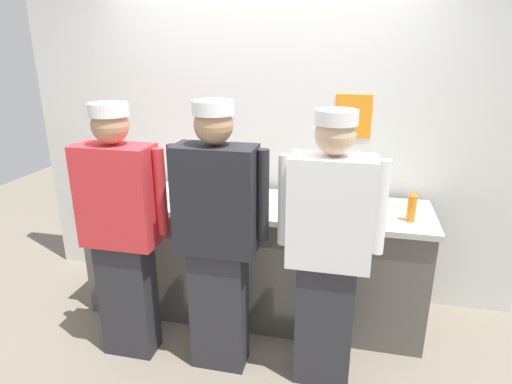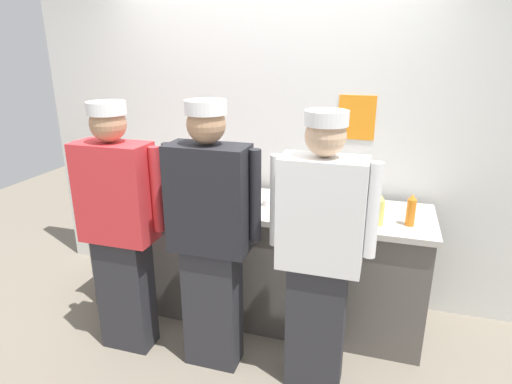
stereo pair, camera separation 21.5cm
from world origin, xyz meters
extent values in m
plane|color=slate|center=(0.00, 0.00, 0.00)|extent=(9.00, 9.00, 0.00)
cube|color=silver|center=(0.00, 0.82, 1.31)|extent=(4.02, 0.10, 2.62)
cube|color=orange|center=(0.68, 0.76, 1.52)|extent=(0.27, 0.01, 0.33)
cube|color=#56514C|center=(0.00, 0.35, 0.44)|extent=(2.51, 0.61, 0.88)
cube|color=#B7B2A8|center=(0.00, 0.35, 0.90)|extent=(2.56, 0.67, 0.04)
cube|color=#2D2D33|center=(-0.71, -0.29, 0.41)|extent=(0.34, 0.20, 0.82)
cube|color=red|center=(-0.71, -0.29, 1.14)|extent=(0.48, 0.24, 0.65)
cylinder|color=red|center=(-0.98, -0.25, 1.17)|extent=(0.07, 0.07, 0.55)
cylinder|color=red|center=(-0.44, -0.25, 1.17)|extent=(0.07, 0.07, 0.55)
sphere|color=tan|center=(-0.71, -0.29, 1.58)|extent=(0.22, 0.22, 0.22)
cylinder|color=white|center=(-0.71, -0.29, 1.67)|extent=(0.23, 0.23, 0.08)
cube|color=#2D2D33|center=(-0.08, -0.28, 0.41)|extent=(0.35, 0.20, 0.83)
cube|color=#232328|center=(-0.08, -0.28, 1.16)|extent=(0.48, 0.24, 0.66)
cylinder|color=#232328|center=(-0.35, -0.24, 1.19)|extent=(0.07, 0.07, 0.56)
cylinder|color=#232328|center=(0.20, -0.24, 1.19)|extent=(0.07, 0.07, 0.56)
sphere|color=tan|center=(-0.08, -0.28, 1.60)|extent=(0.22, 0.22, 0.22)
cylinder|color=white|center=(-0.08, -0.28, 1.70)|extent=(0.24, 0.24, 0.08)
cube|color=#2D2D33|center=(0.60, -0.27, 0.41)|extent=(0.34, 0.20, 0.82)
cube|color=white|center=(0.60, -0.27, 1.14)|extent=(0.48, 0.24, 0.65)
cylinder|color=white|center=(0.32, -0.23, 1.17)|extent=(0.07, 0.07, 0.55)
cylinder|color=white|center=(0.87, -0.23, 1.17)|extent=(0.07, 0.07, 0.55)
sphere|color=tan|center=(0.60, -0.27, 1.58)|extent=(0.22, 0.22, 0.22)
cylinder|color=white|center=(0.60, -0.27, 1.67)|extent=(0.23, 0.23, 0.08)
cylinder|color=white|center=(-0.81, 0.22, 0.93)|extent=(0.19, 0.19, 0.01)
cylinder|color=white|center=(-0.81, 0.22, 0.94)|extent=(0.19, 0.19, 0.01)
cylinder|color=white|center=(-0.81, 0.22, 0.95)|extent=(0.19, 0.19, 0.01)
cylinder|color=white|center=(-0.81, 0.22, 0.97)|extent=(0.19, 0.19, 0.01)
cylinder|color=white|center=(-0.81, 0.22, 0.98)|extent=(0.19, 0.19, 0.01)
cylinder|color=white|center=(0.80, 0.34, 0.93)|extent=(0.24, 0.24, 0.01)
cylinder|color=white|center=(0.80, 0.34, 0.94)|extent=(0.24, 0.24, 0.01)
cylinder|color=white|center=(0.80, 0.34, 0.95)|extent=(0.24, 0.24, 0.01)
cylinder|color=white|center=(0.80, 0.34, 0.97)|extent=(0.24, 0.24, 0.01)
cylinder|color=white|center=(0.80, 0.34, 0.98)|extent=(0.24, 0.24, 0.01)
cylinder|color=#B7BABF|center=(0.48, 0.30, 0.99)|extent=(0.36, 0.36, 0.14)
cube|color=#B7BABF|center=(-0.30, 0.35, 0.94)|extent=(0.55, 0.45, 0.02)
cylinder|color=#56A333|center=(-0.99, 0.43, 0.99)|extent=(0.05, 0.05, 0.14)
cone|color=#56A333|center=(-0.99, 0.43, 1.08)|extent=(0.05, 0.05, 0.04)
cylinder|color=#E5E066|center=(0.91, 0.18, 1.01)|extent=(0.05, 0.05, 0.17)
cone|color=#E5E066|center=(0.91, 0.18, 1.11)|extent=(0.04, 0.04, 0.04)
cylinder|color=orange|center=(1.10, 0.23, 1.01)|extent=(0.06, 0.06, 0.18)
cone|color=orange|center=(1.10, 0.23, 1.12)|extent=(0.05, 0.05, 0.04)
cylinder|color=white|center=(0.12, 0.33, 0.95)|extent=(0.08, 0.08, 0.04)
cylinder|color=red|center=(0.12, 0.33, 0.96)|extent=(0.07, 0.07, 0.01)
cylinder|color=white|center=(-0.62, 0.21, 0.94)|extent=(0.09, 0.09, 0.04)
cylinder|color=gold|center=(-0.62, 0.21, 0.96)|extent=(0.08, 0.08, 0.01)
cylinder|color=white|center=(-0.61, 0.48, 0.94)|extent=(0.11, 0.11, 0.04)
cylinder|color=red|center=(-0.61, 0.48, 0.96)|extent=(0.09, 0.09, 0.01)
cylinder|color=white|center=(-0.80, 0.46, 0.98)|extent=(0.09, 0.09, 0.11)
cube|color=#B7BABF|center=(0.37, 0.37, 0.93)|extent=(0.19, 0.03, 0.01)
cube|color=black|center=(0.23, 0.37, 0.93)|extent=(0.09, 0.03, 0.02)
camera|label=1|loc=(0.69, -2.58, 2.02)|focal=30.39mm
camera|label=2|loc=(0.90, -2.52, 2.02)|focal=30.39mm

